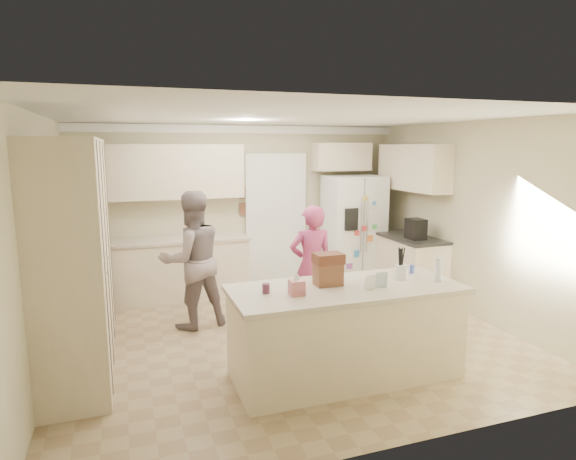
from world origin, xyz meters
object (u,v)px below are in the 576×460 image
object	(u,v)px
refrigerator	(353,231)
island_base	(345,334)
teen_boy	(192,260)
teen_girl	(311,266)
dollhouse_body	(328,274)
utensil_crock	(402,272)
tissue_box	(297,288)
coffee_maker	(416,229)

from	to	relation	value
refrigerator	island_base	distance (m)	3.36
teen_boy	teen_girl	xyz separation A→B (m)	(1.44, -0.42, -0.09)
dollhouse_body	utensil_crock	bearing A→B (deg)	-3.58
tissue_box	dollhouse_body	xyz separation A→B (m)	(0.40, 0.20, 0.04)
tissue_box	coffee_maker	bearing A→B (deg)	37.57
coffee_maker	island_base	size ratio (longest dim) A/B	0.14
island_base	utensil_crock	world-z (taller)	utensil_crock
island_base	tissue_box	distance (m)	0.79
island_base	teen_girl	xyz separation A→B (m)	(0.21, 1.43, 0.34)
tissue_box	teen_girl	xyz separation A→B (m)	(0.76, 1.53, -0.22)
coffee_maker	tissue_box	size ratio (longest dim) A/B	2.14
tissue_box	dollhouse_body	world-z (taller)	dollhouse_body
teen_girl	teen_boy	bearing A→B (deg)	-11.51
teen_girl	dollhouse_body	bearing A→B (deg)	79.64
refrigerator	coffee_maker	size ratio (longest dim) A/B	6.00
tissue_box	teen_girl	bearing A→B (deg)	63.69
refrigerator	utensil_crock	xyz separation A→B (m)	(-0.90, -2.89, 0.10)
teen_boy	tissue_box	bearing A→B (deg)	96.51
dollhouse_body	teen_girl	xyz separation A→B (m)	(0.36, 1.33, -0.26)
teen_boy	dollhouse_body	bearing A→B (deg)	108.97
utensil_crock	dollhouse_body	world-z (taller)	dollhouse_body
teen_girl	coffee_maker	bearing A→B (deg)	-161.07
coffee_maker	utensil_crock	world-z (taller)	coffee_maker
coffee_maker	utensil_crock	size ratio (longest dim) A/B	2.00
coffee_maker	teen_boy	bearing A→B (deg)	-179.09
teen_boy	coffee_maker	bearing A→B (deg)	168.09
refrigerator	island_base	xyz separation A→B (m)	(-1.55, -2.94, -0.46)
island_base	teen_girl	size ratio (longest dim) A/B	1.42
refrigerator	utensil_crock	distance (m)	3.03
coffee_maker	island_base	world-z (taller)	coffee_maker
island_base	coffee_maker	bearing A→B (deg)	42.83
coffee_maker	island_base	distance (m)	2.87
dollhouse_body	tissue_box	bearing A→B (deg)	-153.43
tissue_box	island_base	bearing A→B (deg)	10.30
island_base	utensil_crock	size ratio (longest dim) A/B	14.67
refrigerator	coffee_maker	xyz separation A→B (m)	(0.50, -1.04, 0.17)
coffee_maker	dollhouse_body	bearing A→B (deg)	-140.71
island_base	teen_girl	distance (m)	1.48
refrigerator	tissue_box	xyz separation A→B (m)	(-2.10, -3.04, 0.10)
coffee_maker	refrigerator	bearing A→B (deg)	115.53
refrigerator	teen_girl	size ratio (longest dim) A/B	1.16
utensil_crock	teen_boy	xyz separation A→B (m)	(-1.88, 1.80, -0.13)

